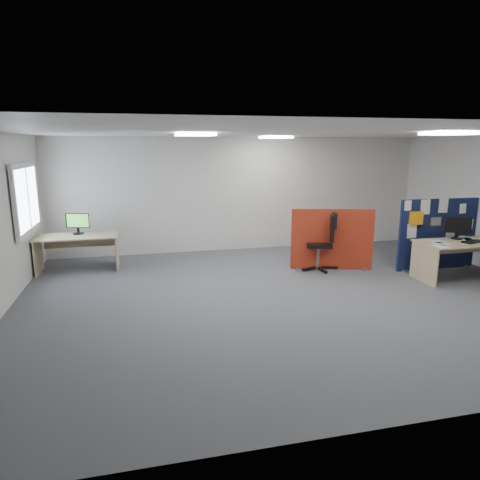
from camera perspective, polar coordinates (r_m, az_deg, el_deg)
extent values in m
plane|color=#575A5F|center=(7.38, 6.73, -7.40)|extent=(9.00, 9.00, 0.00)
cube|color=white|center=(6.94, 7.31, 14.05)|extent=(9.00, 7.00, 0.02)
cube|color=silver|center=(10.36, 0.28, 6.11)|extent=(9.00, 0.02, 2.70)
cube|color=silver|center=(4.03, 24.51, -5.22)|extent=(9.00, 0.02, 2.70)
cube|color=white|center=(8.79, -26.62, 4.97)|extent=(0.06, 1.70, 1.30)
cube|color=white|center=(8.79, -26.49, 4.98)|extent=(0.02, 1.50, 1.10)
cube|color=white|center=(7.06, 26.11, 12.65)|extent=(0.60, 0.60, 0.04)
cube|color=white|center=(7.07, -6.01, 13.81)|extent=(0.60, 0.60, 0.04)
cube|color=white|center=(9.47, 4.78, 13.47)|extent=(0.60, 0.60, 0.04)
cube|color=#0F1738|center=(9.62, 24.84, 0.70)|extent=(1.76, 0.06, 1.46)
cube|color=gray|center=(9.35, 20.90, -3.74)|extent=(0.08, 0.30, 0.04)
cube|color=gray|center=(10.23, 27.72, -3.01)|extent=(0.08, 0.30, 0.04)
cube|color=white|center=(9.04, 21.49, 4.30)|extent=(0.15, 0.01, 0.20)
cube|color=white|center=(9.27, 23.48, 4.06)|extent=(0.21, 0.01, 0.30)
cube|color=white|center=(9.52, 25.50, 4.20)|extent=(0.21, 0.01, 0.30)
cube|color=white|center=(9.83, 27.58, 3.74)|extent=(0.15, 0.01, 0.20)
cube|color=white|center=(9.20, 21.94, 1.14)|extent=(0.21, 0.01, 0.30)
cube|color=white|center=(9.76, 26.24, 0.81)|extent=(0.21, 0.01, 0.30)
cube|color=white|center=(10.01, 28.30, 1.91)|extent=(0.15, 0.01, 0.20)
cube|color=gold|center=(9.48, 24.65, 2.24)|extent=(0.24, 0.01, 0.18)
cube|color=orange|center=(9.14, 22.44, 2.73)|extent=(0.25, 0.10, 0.25)
cube|color=tan|center=(9.15, 28.06, -0.25)|extent=(1.87, 0.83, 0.03)
cube|color=tan|center=(8.66, 23.31, -2.92)|extent=(0.03, 0.76, 0.70)
cube|color=tan|center=(9.46, 26.45, -0.73)|extent=(1.68, 0.02, 0.30)
cylinder|color=black|center=(9.29, 26.92, 0.20)|extent=(0.21, 0.21, 0.02)
cube|color=black|center=(9.28, 26.95, 0.57)|extent=(0.05, 0.04, 0.10)
cube|color=black|center=(9.24, 27.08, 1.82)|extent=(0.48, 0.20, 0.31)
cube|color=white|center=(9.23, 27.16, 1.79)|extent=(0.43, 0.16, 0.27)
cube|color=black|center=(9.10, 28.58, -0.18)|extent=(0.48, 0.31, 0.02)
cube|color=maroon|center=(8.92, 12.17, 0.07)|extent=(1.62, 0.50, 1.25)
cube|color=gray|center=(8.80, 7.95, -4.00)|extent=(0.08, 0.30, 0.04)
cube|color=gray|center=(9.37, 15.79, -3.34)|extent=(0.08, 0.30, 0.04)
cube|color=tan|center=(9.22, -20.90, 0.50)|extent=(1.58, 0.79, 0.03)
cube|color=tan|center=(9.43, -25.32, -1.91)|extent=(0.03, 0.73, 0.70)
cube|color=tan|center=(9.22, -16.04, -1.48)|extent=(0.03, 0.73, 0.70)
cube|color=tan|center=(9.61, -20.56, -0.03)|extent=(1.42, 0.02, 0.30)
cylinder|color=black|center=(9.34, -20.73, 0.82)|extent=(0.22, 0.22, 0.02)
cube|color=black|center=(9.33, -20.76, 1.20)|extent=(0.05, 0.04, 0.11)
cube|color=black|center=(9.30, -20.85, 2.45)|extent=(0.47, 0.15, 0.30)
cube|color=green|center=(9.28, -20.87, 2.43)|extent=(0.42, 0.11, 0.26)
cube|color=black|center=(9.03, 11.85, -3.56)|extent=(0.33, 0.15, 0.04)
cube|color=black|center=(9.23, 10.64, -3.17)|extent=(0.23, 0.30, 0.04)
cube|color=black|center=(9.12, 9.02, -3.30)|extent=(0.24, 0.30, 0.04)
cube|color=black|center=(8.85, 9.18, -3.79)|extent=(0.33, 0.16, 0.04)
cube|color=black|center=(8.79, 10.97, -3.97)|extent=(0.06, 0.33, 0.04)
cylinder|color=gray|center=(8.94, 10.39, -2.14)|extent=(0.07, 0.07, 0.46)
cube|color=black|center=(8.88, 10.45, -0.57)|extent=(0.63, 0.63, 0.08)
cube|color=black|center=(8.84, 12.09, 1.62)|extent=(0.19, 0.45, 0.55)
cube|color=black|center=(8.82, 12.42, 2.66)|extent=(0.19, 0.42, 0.33)
cube|color=white|center=(8.69, 25.32, -0.47)|extent=(0.26, 0.33, 0.00)
cube|color=white|center=(8.88, 24.87, -0.17)|extent=(0.25, 0.33, 0.00)
cube|color=white|center=(8.46, 25.34, -0.79)|extent=(0.24, 0.32, 0.00)
cube|color=white|center=(9.52, 27.92, 0.31)|extent=(0.24, 0.32, 0.00)
cube|color=white|center=(9.31, 28.02, 0.06)|extent=(0.23, 0.32, 0.00)
cube|color=white|center=(9.31, 28.36, 0.03)|extent=(0.24, 0.32, 0.00)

